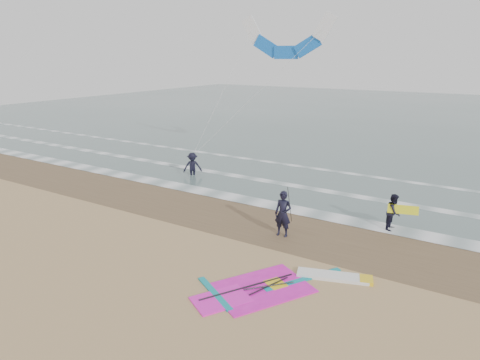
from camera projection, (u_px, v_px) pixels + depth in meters
The scene contains 11 objects.
ground at pixel (202, 281), 15.00m from camera, with size 120.00×120.00×0.00m, color tan.
sea_water at pixel (429, 118), 54.11m from camera, with size 120.00×80.00×0.02m, color #47605E.
wet_sand_band at pixel (280, 225), 19.88m from camera, with size 120.00×5.00×0.01m, color brown.
foam_waterline at pixel (316, 198), 23.50m from camera, with size 120.00×9.15×0.02m.
windsurf_rig at pixel (282, 285), 14.61m from camera, with size 5.40×5.11×0.13m.
person_standing at pixel (283, 214), 18.45m from camera, with size 0.74×0.49×2.03m, color black.
person_walking at pixel (394, 212), 19.18m from camera, with size 0.81×0.63×1.67m, color black.
person_wading at pixel (192, 162), 27.84m from camera, with size 1.21×0.70×1.88m, color black.
held_pole at pixel (290, 205), 18.16m from camera, with size 0.17×0.86×1.82m.
carried_kiteboard at pixel (403, 210), 18.84m from camera, with size 1.30×0.51×0.39m.
surf_kite at pixel (286, 41), 27.65m from camera, with size 7.50×5.09×8.92m.
Camera 1 is at (8.21, -10.68, 7.60)m, focal length 32.00 mm.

